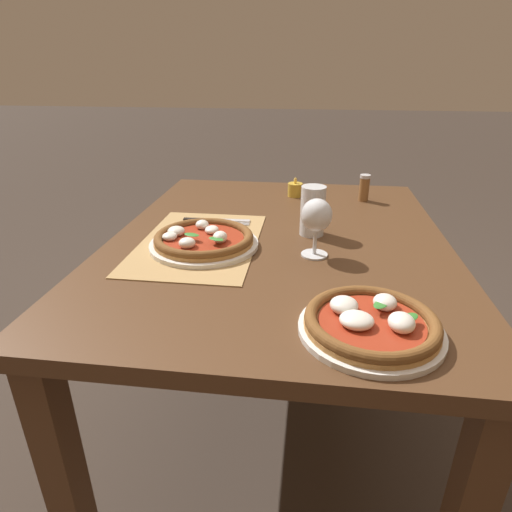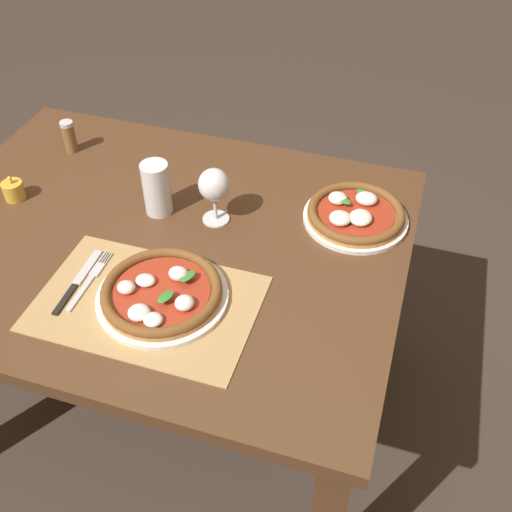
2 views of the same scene
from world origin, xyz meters
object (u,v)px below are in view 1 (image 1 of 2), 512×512
at_px(pizza_near, 203,239).
at_px(wine_glass, 316,218).
at_px(pint_glass, 313,212).
at_px(knife, 217,220).
at_px(votive_candle, 295,190).
at_px(fork, 219,223).
at_px(pepper_shaker, 364,188).
at_px(pizza_far, 371,323).

bearing_deg(pizza_near, wine_glass, 86.97).
distance_m(pint_glass, knife, 0.32).
bearing_deg(votive_candle, fork, -32.54).
bearing_deg(pepper_shaker, wine_glass, -18.54).
bearing_deg(pizza_far, knife, -143.69).
relative_size(pizza_far, wine_glass, 1.75).
xyz_separation_m(wine_glass, votive_candle, (-0.55, -0.08, -0.08)).
xyz_separation_m(pint_glass, pepper_shaker, (-0.37, 0.19, -0.02)).
bearing_deg(fork, pint_glass, 81.24).
bearing_deg(fork, pizza_near, -0.79).
distance_m(pizza_near, fork, 0.19).
xyz_separation_m(pizza_near, fork, (-0.18, 0.00, -0.02)).
relative_size(pizza_near, votive_candle, 4.15).
xyz_separation_m(pint_glass, knife, (-0.07, -0.30, -0.06)).
distance_m(pint_glass, votive_candle, 0.40).
distance_m(pint_glass, pepper_shaker, 0.41).
height_order(pizza_near, fork, pizza_near).
relative_size(pint_glass, knife, 0.67).
relative_size(wine_glass, knife, 0.72).
relative_size(wine_glass, pepper_shaker, 1.60).
bearing_deg(pint_glass, wine_glass, 3.46).
distance_m(pizza_near, pint_glass, 0.33).
xyz_separation_m(pint_glass, votive_candle, (-0.40, -0.07, -0.05)).
distance_m(pizza_near, votive_candle, 0.58).
xyz_separation_m(pint_glass, fork, (-0.04, -0.29, -0.06)).
distance_m(pizza_near, wine_glass, 0.32).
distance_m(pizza_far, knife, 0.71).
bearing_deg(pint_glass, pizza_far, 13.06).
relative_size(fork, votive_candle, 2.78).
bearing_deg(fork, knife, -155.64).
xyz_separation_m(wine_glass, knife, (-0.23, -0.31, -0.10)).
bearing_deg(votive_candle, wine_glass, 8.01).
distance_m(knife, pepper_shaker, 0.57).
bearing_deg(pizza_far, pepper_shaker, 175.45).
bearing_deg(wine_glass, votive_candle, -171.99).
bearing_deg(wine_glass, pint_glass, -176.54).
height_order(pizza_near, pepper_shaker, pepper_shaker).
distance_m(wine_glass, votive_candle, 0.56).
relative_size(knife, votive_candle, 2.99).
xyz_separation_m(pizza_near, knife, (-0.21, -0.01, -0.02)).
height_order(pint_glass, pepper_shaker, pint_glass).
relative_size(pizza_near, knife, 1.39).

